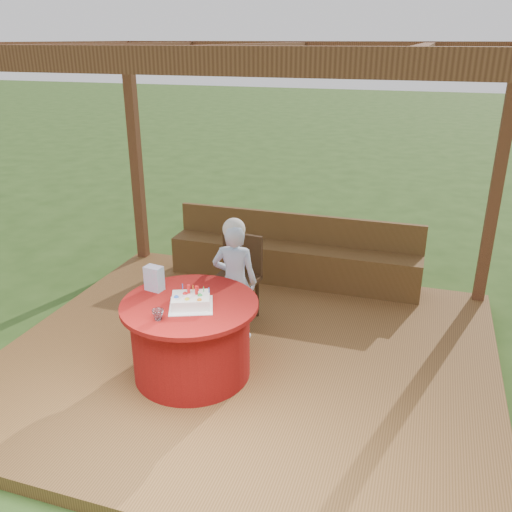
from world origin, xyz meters
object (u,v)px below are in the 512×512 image
(birthday_cake, at_px, (191,301))
(gift_bag, at_px, (154,278))
(chair, at_px, (238,273))
(elderly_woman, at_px, (235,279))
(drinking_glass, at_px, (158,315))
(table, at_px, (191,338))
(bench, at_px, (293,260))

(birthday_cake, height_order, gift_bag, gift_bag)
(chair, bearing_deg, elderly_woman, -73.87)
(chair, bearing_deg, gift_bag, -113.55)
(elderly_woman, relative_size, gift_bag, 5.57)
(birthday_cake, relative_size, drinking_glass, 4.98)
(elderly_woman, xyz_separation_m, birthday_cake, (-0.10, -0.77, 0.12))
(birthday_cake, relative_size, gift_bag, 2.09)
(elderly_woman, distance_m, gift_bag, 0.81)
(elderly_woman, relative_size, drinking_glass, 13.25)
(elderly_woman, distance_m, birthday_cake, 0.78)
(elderly_woman, xyz_separation_m, drinking_glass, (-0.25, -1.06, 0.11))
(table, xyz_separation_m, gift_bag, (-0.39, 0.13, 0.45))
(chair, relative_size, gift_bag, 4.05)
(bench, bearing_deg, gift_bag, -109.98)
(bench, distance_m, birthday_cake, 2.31)
(elderly_woman, xyz_separation_m, gift_bag, (-0.54, -0.58, 0.18))
(elderly_woman, bearing_deg, drinking_glass, -103.44)
(drinking_glass, bearing_deg, table, 72.52)
(table, relative_size, chair, 1.30)
(chair, xyz_separation_m, elderly_woman, (0.11, -0.39, 0.12))
(table, distance_m, elderly_woman, 0.78)
(bench, relative_size, drinking_glass, 32.41)
(gift_bag, bearing_deg, chair, 76.54)
(chair, bearing_deg, table, -91.61)
(elderly_woman, bearing_deg, chair, 106.13)
(bench, height_order, chair, chair)
(chair, distance_m, birthday_cake, 1.18)
(gift_bag, xyz_separation_m, drinking_glass, (0.28, -0.48, -0.07))
(bench, xyz_separation_m, chair, (-0.32, -1.08, 0.23))
(chair, xyz_separation_m, birthday_cake, (0.01, -1.16, 0.24))
(gift_bag, bearing_deg, elderly_woman, 57.33)
(bench, bearing_deg, drinking_glass, -100.38)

